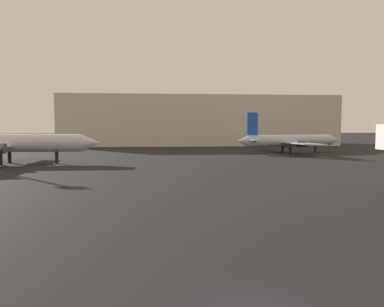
{
  "coord_description": "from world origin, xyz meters",
  "views": [
    {
      "loc": [
        -3.31,
        -10.74,
        6.17
      ],
      "look_at": [
        0.6,
        30.96,
        3.04
      ],
      "focal_mm": 34.78,
      "sensor_mm": 36.0,
      "label": 1
    }
  ],
  "objects": [
    {
      "name": "terminal_building",
      "position": [
        10.17,
        110.67,
        7.72
      ],
      "size": [
        85.07,
        24.86,
        15.45
      ],
      "primitive_type": "cube",
      "color": "beige",
      "rests_on": "ground_plane"
    },
    {
      "name": "airplane_distant",
      "position": [
        26.2,
        70.16,
        2.86
      ],
      "size": [
        26.15,
        24.48,
        9.02
      ],
      "rotation": [
        0.0,
        0.0,
        0.21
      ],
      "color": "#B2BCCC",
      "rests_on": "ground_plane"
    },
    {
      "name": "airplane_on_taxiway",
      "position": [
        -26.88,
        51.31,
        3.36
      ],
      "size": [
        28.2,
        24.36,
        8.97
      ],
      "rotation": [
        0.0,
        0.0,
        -0.01
      ],
      "color": "silver",
      "rests_on": "ground_plane"
    }
  ]
}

